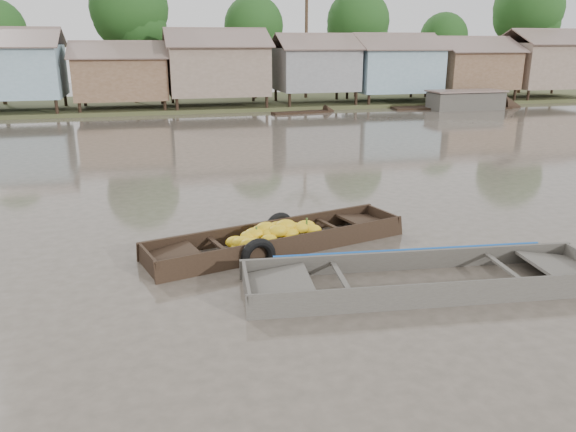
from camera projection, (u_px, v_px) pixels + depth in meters
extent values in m
plane|color=#4B443A|center=(291.00, 277.00, 11.16)|extent=(120.00, 120.00, 0.00)
cube|color=#384723|center=(178.00, 105.00, 41.68)|extent=(120.00, 12.00, 0.50)
cube|color=#7D9DAD|center=(10.00, 71.00, 35.14)|extent=(6.20, 5.20, 3.20)
cube|color=brown|center=(0.00, 37.00, 33.24)|extent=(6.60, 3.02, 1.28)
cube|color=brown|center=(10.00, 37.00, 35.83)|extent=(6.60, 3.02, 1.28)
cube|color=brown|center=(122.00, 78.00, 36.88)|extent=(5.80, 4.60, 2.70)
cube|color=brown|center=(119.00, 50.00, 35.20)|extent=(6.20, 2.67, 1.14)
cube|color=brown|center=(120.00, 49.00, 37.50)|extent=(6.20, 2.67, 1.14)
cube|color=#7C6656|center=(217.00, 70.00, 38.25)|extent=(6.50, 5.30, 3.30)
cube|color=brown|center=(219.00, 37.00, 36.30)|extent=(6.90, 3.08, 1.31)
cube|color=brown|center=(213.00, 38.00, 38.95)|extent=(6.90, 3.08, 1.31)
cube|color=gray|center=(315.00, 69.00, 39.92)|extent=(5.40, 4.70, 2.90)
cube|color=brown|center=(321.00, 41.00, 38.19)|extent=(5.80, 2.73, 1.17)
cube|color=brown|center=(310.00, 41.00, 40.53)|extent=(5.80, 2.73, 1.17)
cube|color=#7D9DAD|center=(393.00, 70.00, 41.38)|extent=(6.00, 5.00, 3.10)
cube|color=brown|center=(402.00, 41.00, 39.54)|extent=(6.40, 2.90, 1.24)
cube|color=brown|center=(387.00, 41.00, 42.03)|extent=(6.40, 2.90, 1.24)
cube|color=brown|center=(471.00, 69.00, 42.94)|extent=(5.70, 4.90, 2.80)
cube|color=brown|center=(483.00, 44.00, 41.16)|extent=(6.10, 2.85, 1.21)
cube|color=brown|center=(464.00, 44.00, 43.61)|extent=(6.10, 2.85, 1.21)
cube|color=#7C6656|center=(544.00, 65.00, 44.41)|extent=(6.30, 5.10, 3.40)
cube|color=brown|center=(560.00, 37.00, 42.49)|extent=(6.70, 2.96, 1.26)
cube|color=brown|center=(536.00, 37.00, 45.04)|extent=(6.70, 2.96, 1.26)
cylinder|color=#473323|center=(1.00, 72.00, 39.02)|extent=(0.28, 0.28, 4.90)
cylinder|color=#473323|center=(133.00, 61.00, 40.03)|extent=(0.28, 0.28, 6.30)
sphere|color=#133B16|center=(129.00, 7.00, 38.96)|extent=(5.40, 5.40, 5.40)
cylinder|color=#473323|center=(254.00, 67.00, 43.25)|extent=(0.28, 0.28, 5.25)
sphere|color=#133B16|center=(254.00, 26.00, 42.35)|extent=(4.50, 4.50, 4.50)
cylinder|color=#473323|center=(357.00, 64.00, 44.17)|extent=(0.28, 0.28, 5.60)
sphere|color=#133B16|center=(358.00, 21.00, 43.22)|extent=(4.80, 4.80, 4.80)
cylinder|color=#473323|center=(441.00, 69.00, 47.15)|extent=(0.28, 0.28, 4.55)
sphere|color=#133B16|center=(444.00, 37.00, 46.38)|extent=(3.90, 3.90, 3.90)
cylinder|color=#473323|center=(523.00, 56.00, 47.58)|extent=(0.28, 0.28, 6.65)
sphere|color=#133B16|center=(528.00, 8.00, 46.45)|extent=(5.70, 5.70, 5.70)
cylinder|color=#473323|center=(306.00, 48.00, 43.33)|extent=(0.24, 0.24, 8.00)
cube|color=black|center=(278.00, 250.00, 12.83)|extent=(6.07, 2.63, 0.08)
cube|color=black|center=(265.00, 232.00, 13.30)|extent=(5.94, 1.71, 0.56)
cube|color=black|center=(292.00, 249.00, 12.22)|extent=(5.94, 1.71, 0.56)
cube|color=black|center=(382.00, 221.00, 14.15)|extent=(0.40, 1.30, 0.53)
cube|color=black|center=(366.00, 221.00, 13.89)|extent=(1.29, 1.37, 0.20)
cube|color=black|center=(148.00, 264.00, 11.37)|extent=(0.40, 1.30, 0.53)
cube|color=black|center=(173.00, 257.00, 11.59)|extent=(1.29, 1.37, 0.20)
cube|color=black|center=(220.00, 246.00, 12.06)|extent=(0.42, 1.26, 0.05)
cube|color=black|center=(331.00, 226.00, 13.39)|extent=(0.42, 1.26, 0.05)
ellipsoid|color=yellow|center=(282.00, 229.00, 13.22)|extent=(0.46, 0.38, 0.25)
ellipsoid|color=yellow|center=(254.00, 248.00, 12.12)|extent=(0.55, 0.44, 0.30)
ellipsoid|color=yellow|center=(255.00, 234.00, 12.49)|extent=(0.56, 0.45, 0.30)
ellipsoid|color=yellow|center=(266.00, 232.00, 12.86)|extent=(0.45, 0.37, 0.24)
ellipsoid|color=yellow|center=(266.00, 232.00, 12.70)|extent=(0.49, 0.40, 0.27)
ellipsoid|color=yellow|center=(260.00, 230.00, 12.82)|extent=(0.44, 0.36, 0.24)
ellipsoid|color=yellow|center=(325.00, 236.00, 12.91)|extent=(0.46, 0.38, 0.25)
ellipsoid|color=yellow|center=(250.00, 245.00, 12.18)|extent=(0.56, 0.45, 0.30)
ellipsoid|color=yellow|center=(271.00, 233.00, 12.51)|extent=(0.52, 0.42, 0.28)
ellipsoid|color=yellow|center=(294.00, 229.00, 12.82)|extent=(0.51, 0.41, 0.28)
ellipsoid|color=yellow|center=(312.00, 230.00, 12.96)|extent=(0.51, 0.42, 0.28)
ellipsoid|color=yellow|center=(298.00, 229.00, 13.31)|extent=(0.48, 0.39, 0.26)
ellipsoid|color=yellow|center=(269.00, 239.00, 12.29)|extent=(0.43, 0.35, 0.23)
ellipsoid|color=yellow|center=(255.00, 244.00, 12.22)|extent=(0.50, 0.40, 0.27)
ellipsoid|color=yellow|center=(266.00, 228.00, 12.58)|extent=(0.53, 0.43, 0.28)
ellipsoid|color=yellow|center=(281.00, 229.00, 13.16)|extent=(0.48, 0.39, 0.26)
ellipsoid|color=yellow|center=(306.00, 226.00, 13.31)|extent=(0.55, 0.44, 0.29)
ellipsoid|color=yellow|center=(242.00, 243.00, 12.27)|extent=(0.56, 0.45, 0.30)
ellipsoid|color=yellow|center=(290.00, 234.00, 12.63)|extent=(0.49, 0.39, 0.26)
ellipsoid|color=yellow|center=(273.00, 230.00, 12.78)|extent=(0.53, 0.43, 0.29)
ellipsoid|color=yellow|center=(256.00, 248.00, 12.15)|extent=(0.54, 0.44, 0.29)
ellipsoid|color=yellow|center=(285.00, 226.00, 12.71)|extent=(0.57, 0.46, 0.31)
ellipsoid|color=yellow|center=(278.00, 231.00, 12.49)|extent=(0.53, 0.43, 0.29)
ellipsoid|color=yellow|center=(290.00, 241.00, 12.49)|extent=(0.45, 0.36, 0.24)
ellipsoid|color=yellow|center=(283.00, 232.00, 12.63)|extent=(0.50, 0.40, 0.27)
ellipsoid|color=yellow|center=(277.00, 226.00, 12.77)|extent=(0.43, 0.35, 0.23)
ellipsoid|color=yellow|center=(239.00, 248.00, 12.24)|extent=(0.43, 0.35, 0.23)
ellipsoid|color=yellow|center=(267.00, 231.00, 12.80)|extent=(0.50, 0.40, 0.27)
ellipsoid|color=yellow|center=(235.00, 242.00, 12.38)|extent=(0.51, 0.41, 0.27)
ellipsoid|color=yellow|center=(247.00, 253.00, 12.02)|extent=(0.44, 0.36, 0.24)
ellipsoid|color=yellow|center=(249.00, 236.00, 12.43)|extent=(0.48, 0.39, 0.26)
ellipsoid|color=yellow|center=(301.00, 228.00, 12.77)|extent=(0.44, 0.35, 0.24)
cylinder|color=#3F6626|center=(256.00, 231.00, 12.41)|extent=(0.04, 0.04, 0.19)
cylinder|color=#3F6626|center=(286.00, 226.00, 12.76)|extent=(0.04, 0.04, 0.19)
cylinder|color=#3F6626|center=(307.00, 222.00, 13.02)|extent=(0.04, 0.04, 0.19)
torus|color=black|center=(279.00, 227.00, 13.57)|extent=(0.78, 0.38, 0.76)
torus|color=black|center=(258.00, 256.00, 11.73)|extent=(0.83, 0.39, 0.80)
cube|color=#433F39|center=(424.00, 290.00, 10.75)|extent=(6.93, 2.18, 0.08)
cube|color=#433F39|center=(410.00, 263.00, 11.47)|extent=(6.94, 0.89, 0.56)
cube|color=#433F39|center=(443.00, 298.00, 9.90)|extent=(6.94, 0.89, 0.56)
cube|color=#433F39|center=(562.00, 267.00, 11.05)|extent=(1.33, 1.58, 0.22)
cube|color=#433F39|center=(247.00, 290.00, 10.21)|extent=(0.24, 1.70, 0.53)
cube|color=#433F39|center=(279.00, 284.00, 10.27)|extent=(1.33, 1.58, 0.22)
cube|color=#433F39|center=(342.00, 278.00, 10.42)|extent=(0.27, 1.63, 0.05)
cube|color=#433F39|center=(506.00, 269.00, 10.87)|extent=(0.27, 1.63, 0.05)
cube|color=#665E54|center=(424.00, 288.00, 10.74)|extent=(5.30, 1.88, 0.02)
cube|color=#0F4598|center=(410.00, 252.00, 11.46)|extent=(5.61, 0.68, 0.14)
torus|color=olive|center=(512.00, 288.00, 10.70)|extent=(0.39, 0.39, 0.06)
torus|color=olive|center=(512.00, 286.00, 10.69)|extent=(0.31, 0.31, 0.06)
cube|color=black|center=(450.00, 109.00, 39.41)|extent=(8.43, 2.94, 0.35)
cube|color=black|center=(301.00, 114.00, 36.69)|extent=(3.95, 1.39, 0.35)
cube|color=black|center=(465.00, 101.00, 38.63)|extent=(5.00, 2.00, 1.20)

